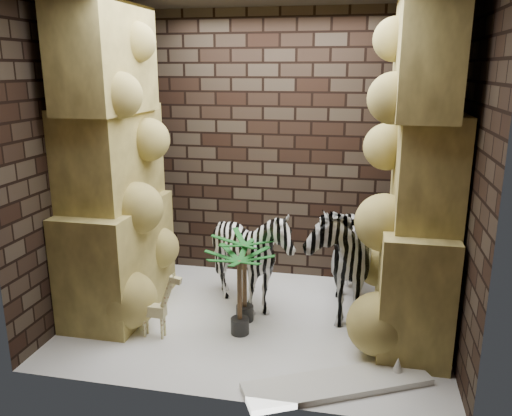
% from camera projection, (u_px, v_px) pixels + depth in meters
% --- Properties ---
extents(floor, '(3.50, 3.50, 0.00)m').
position_uv_depth(floor, '(256.00, 321.00, 5.00)').
color(floor, white).
rests_on(floor, ground).
extents(wall_back, '(3.50, 0.00, 3.50)m').
position_uv_depth(wall_back, '(279.00, 148.00, 5.79)').
color(wall_back, black).
rests_on(wall_back, ground).
extents(wall_front, '(3.50, 0.00, 3.50)m').
position_uv_depth(wall_front, '(217.00, 204.00, 3.43)').
color(wall_front, black).
rests_on(wall_front, ground).
extents(wall_left, '(0.00, 3.00, 3.00)m').
position_uv_depth(wall_left, '(78.00, 162.00, 4.96)').
color(wall_left, black).
rests_on(wall_left, ground).
extents(wall_right, '(0.00, 3.00, 3.00)m').
position_uv_depth(wall_right, '(462.00, 177.00, 4.26)').
color(wall_right, black).
rests_on(wall_right, ground).
extents(rock_pillar_left, '(0.68, 1.30, 3.00)m').
position_uv_depth(rock_pillar_left, '(111.00, 163.00, 4.89)').
color(rock_pillar_left, '#D9C466').
rests_on(rock_pillar_left, floor).
extents(rock_pillar_right, '(0.58, 1.25, 3.00)m').
position_uv_depth(rock_pillar_right, '(421.00, 176.00, 4.33)').
color(rock_pillar_right, '#D9C466').
rests_on(rock_pillar_right, floor).
extents(zebra_right, '(0.77, 1.28, 1.45)m').
position_uv_depth(zebra_right, '(338.00, 243.00, 5.01)').
color(zebra_right, white).
rests_on(zebra_right, floor).
extents(zebra_left, '(1.02, 1.21, 1.01)m').
position_uv_depth(zebra_left, '(251.00, 262.00, 5.12)').
color(zebra_left, white).
rests_on(zebra_left, floor).
extents(giraffe_toy, '(0.34, 0.12, 0.66)m').
position_uv_depth(giraffe_toy, '(153.00, 303.00, 4.63)').
color(giraffe_toy, beige).
rests_on(giraffe_toy, floor).
extents(palm_front, '(0.36, 0.36, 0.88)m').
position_uv_depth(palm_front, '(245.00, 278.00, 4.91)').
color(palm_front, '#104A1B').
rests_on(palm_front, floor).
extents(palm_back, '(0.36, 0.36, 0.81)m').
position_uv_depth(palm_back, '(240.00, 293.00, 4.67)').
color(palm_back, '#104A1B').
rests_on(palm_back, floor).
extents(surfboard, '(1.47, 0.98, 0.05)m').
position_uv_depth(surfboard, '(337.00, 384.00, 3.97)').
color(surfboard, white).
rests_on(surfboard, floor).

